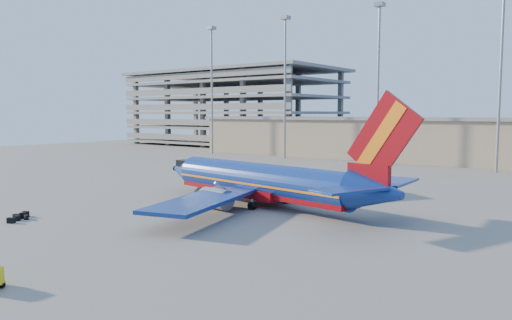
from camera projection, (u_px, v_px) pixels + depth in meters
name	position (u px, v px, depth m)	size (l,w,h in m)	color
ground	(235.00, 204.00, 50.77)	(220.00, 220.00, 0.00)	slate
terminal_building	(482.00, 141.00, 90.23)	(122.00, 16.00, 8.50)	gray
parking_garage	(234.00, 105.00, 145.74)	(62.00, 32.00, 21.40)	slate
light_mast_row	(435.00, 63.00, 82.52)	(101.60, 1.60, 28.65)	gray
aircraft_main	(265.00, 182.00, 49.82)	(32.50, 31.04, 11.05)	navy
luggage_pile	(20.00, 217.00, 43.46)	(2.31, 2.73, 0.53)	black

